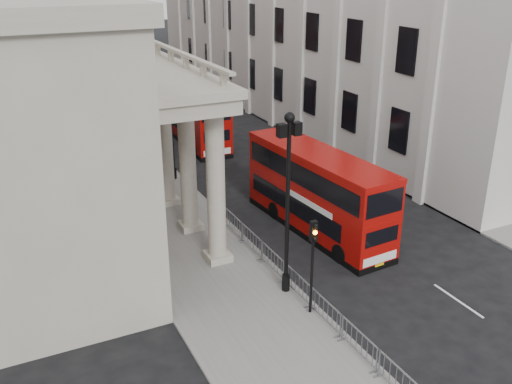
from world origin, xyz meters
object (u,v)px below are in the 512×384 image
Objects in this scene: pedestrian_a at (147,186)px; pedestrian_c at (129,172)px; lamp_post_south at (288,193)px; pedestrian_b at (101,172)px; bus_near at (317,190)px; bus_far at (194,113)px; lamp_post_mid at (170,110)px; traffic_light at (313,250)px; lamp_post_north at (114,71)px.

pedestrian_c reaches higher than pedestrian_a.
lamp_post_south is 17.89m from pedestrian_b.
bus_far reaches higher than bus_near.
lamp_post_mid is at bearing 108.66° from bus_near.
traffic_light is at bearing -89.68° from lamp_post_mid.
pedestrian_a is at bearing -134.83° from lamp_post_mid.
bus_near is at bearing -80.20° from lamp_post_north.
lamp_post_mid is 18.11m from traffic_light.
bus_near is (4.67, 4.98, -2.52)m from lamp_post_south.
bus_near is 5.62× the size of pedestrian_b.
lamp_post_north is 5.12× the size of pedestrian_a.
lamp_post_north is (0.00, 16.00, 0.00)m from lamp_post_mid.
pedestrian_b is (-4.77, 0.81, -3.83)m from lamp_post_mid.
pedestrian_b is at bearing 169.12° from pedestrian_c.
lamp_post_north is 0.76× the size of bus_far.
lamp_post_south is 1.00× the size of lamp_post_north.
pedestrian_a is 4.07m from pedestrian_b.
lamp_post_north is at bearing -126.88° from pedestrian_b.
pedestrian_b reaches higher than pedestrian_c.
bus_near reaches higher than pedestrian_b.
bus_near is at bearing 46.88° from lamp_post_south.
traffic_light is 2.24× the size of pedestrian_b.
lamp_post_north is at bearing 95.51° from bus_near.
lamp_post_south and lamp_post_north have the same top height.
bus_near is at bearing -67.05° from lamp_post_mid.
pedestrian_b is at bearing 89.48° from pedestrian_a.
traffic_light is at bearing -97.64° from bus_far.
lamp_post_mid is 4.75× the size of pedestrian_c.
pedestrian_a is at bearing 102.29° from pedestrian_b.
lamp_post_mid reaches higher than bus_near.
pedestrian_a is at bearing -70.90° from pedestrian_c.
bus_near is 15.19m from pedestrian_b.
lamp_post_mid reaches higher than pedestrian_c.
bus_near is at bearing 56.89° from traffic_light.
bus_near reaches higher than pedestrian_a.
lamp_post_north reaches higher than pedestrian_b.
pedestrian_c is (1.70, -0.66, -0.08)m from pedestrian_b.
lamp_post_mid reaches higher than pedestrian_b.
pedestrian_b reaches higher than pedestrian_a.
pedestrian_c is at bearing 66.61° from pedestrian_a.
traffic_light is at bearing -87.16° from lamp_post_south.
pedestrian_c is (-3.17, 18.17, -2.11)m from traffic_light.
pedestrian_b is at bearing 170.32° from lamp_post_mid.
lamp_post_south reaches higher than bus_near.
lamp_post_north is 34.07m from traffic_light.
lamp_post_mid is 4.34× the size of pedestrian_b.
pedestrian_a is (-2.73, 15.37, -2.17)m from traffic_light.
lamp_post_mid is at bearing 90.32° from traffic_light.
lamp_post_north is 4.34× the size of pedestrian_b.
lamp_post_south is 5.12× the size of pedestrian_a.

